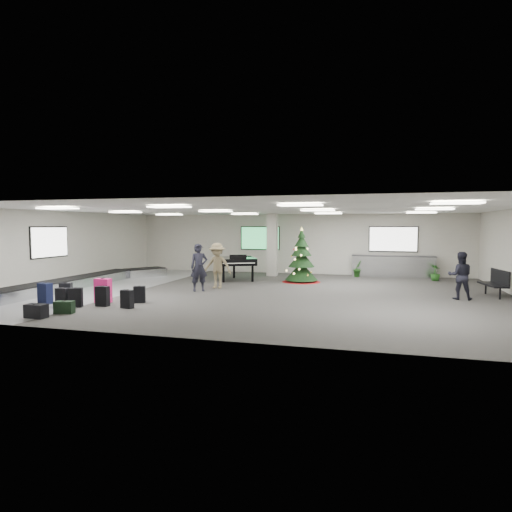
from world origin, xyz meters
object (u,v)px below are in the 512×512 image
(service_counter, at_px, (393,266))
(traveler_a, at_px, (199,267))
(pink_suitcase, at_px, (103,291))
(traveler_bench, at_px, (460,276))
(potted_plant_right, at_px, (435,273))
(christmas_tree, at_px, (301,263))
(potted_plant_left, at_px, (357,268))
(baggage_carousel, at_px, (88,281))
(bench, at_px, (496,281))
(grand_piano, at_px, (236,261))
(traveler_b, at_px, (217,266))

(service_counter, relative_size, traveler_a, 2.16)
(pink_suitcase, bearing_deg, traveler_bench, 16.17)
(traveler_a, height_order, traveler_bench, traveler_a)
(traveler_a, bearing_deg, potted_plant_right, -1.22)
(christmas_tree, relative_size, traveler_a, 1.35)
(traveler_a, relative_size, potted_plant_left, 2.22)
(christmas_tree, xyz_separation_m, potted_plant_left, (2.42, 2.73, -0.44))
(baggage_carousel, xyz_separation_m, potted_plant_left, (11.12, 6.31, 0.21))
(bench, height_order, traveler_a, traveler_a)
(baggage_carousel, xyz_separation_m, grand_piano, (5.60, 3.44, 0.69))
(baggage_carousel, xyz_separation_m, traveler_a, (5.24, -0.22, 0.72))
(pink_suitcase, distance_m, christmas_tree, 8.96)
(traveler_b, bearing_deg, potted_plant_right, 26.48)
(grand_piano, relative_size, bench, 1.68)
(bench, height_order, traveler_bench, traveler_bench)
(grand_piano, bearing_deg, potted_plant_right, -11.28)
(traveler_bench, height_order, potted_plant_right, traveler_bench)
(traveler_b, height_order, potted_plant_left, traveler_b)
(baggage_carousel, bearing_deg, grand_piano, 31.53)
(grand_piano, relative_size, traveler_b, 1.45)
(service_counter, bearing_deg, pink_suitcase, -133.76)
(pink_suitcase, xyz_separation_m, christmas_tree, (5.57, 7.00, 0.46))
(christmas_tree, relative_size, grand_piano, 0.93)
(pink_suitcase, height_order, bench, bench)
(grand_piano, distance_m, traveler_b, 2.71)
(pink_suitcase, bearing_deg, baggage_carousel, 130.54)
(christmas_tree, bearing_deg, grand_piano, -177.34)
(service_counter, distance_m, potted_plant_left, 1.78)
(baggage_carousel, xyz_separation_m, bench, (16.16, 1.34, 0.34))
(traveler_b, bearing_deg, traveler_a, -115.35)
(service_counter, height_order, potted_plant_left, service_counter)
(baggage_carousel, xyz_separation_m, christmas_tree, (8.69, 3.58, 0.65))
(bench, relative_size, traveler_b, 0.86)
(service_counter, relative_size, potted_plant_right, 5.29)
(bench, bearing_deg, potted_plant_right, 101.40)
(service_counter, height_order, traveler_bench, traveler_bench)
(pink_suitcase, xyz_separation_m, traveler_b, (2.53, 4.15, 0.53))
(baggage_carousel, relative_size, service_counter, 2.40)
(traveler_b, bearing_deg, potted_plant_left, 43.60)
(pink_suitcase, relative_size, traveler_a, 0.44)
(grand_piano, height_order, traveler_b, traveler_b)
(traveler_a, bearing_deg, bench, -24.86)
(bench, xyz_separation_m, potted_plant_left, (-5.05, 4.97, -0.13))
(baggage_carousel, distance_m, potted_plant_right, 15.73)
(pink_suitcase, xyz_separation_m, traveler_bench, (11.66, 3.79, 0.43))
(baggage_carousel, bearing_deg, christmas_tree, 22.39)
(baggage_carousel, xyz_separation_m, pink_suitcase, (3.12, -3.42, 0.19))
(christmas_tree, relative_size, traveler_b, 1.35)
(service_counter, relative_size, christmas_tree, 1.60)
(grand_piano, distance_m, potted_plant_right, 9.36)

